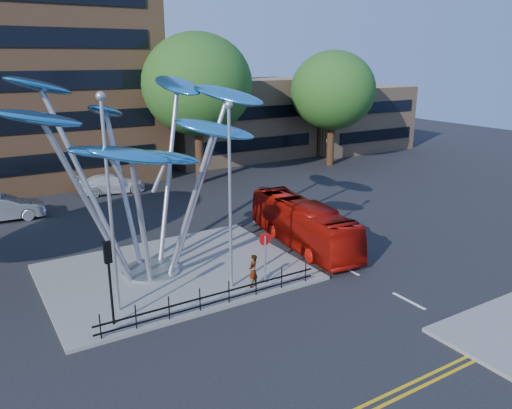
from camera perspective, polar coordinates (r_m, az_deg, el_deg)
ground at (r=20.46m, az=0.09°, el=-13.17°), size 120.00×120.00×0.00m
traffic_island at (r=24.84m, az=-9.27°, el=-7.61°), size 12.00×9.00×0.15m
double_yellow_near at (r=16.53m, az=11.93°, el=-21.69°), size 40.00×0.12×0.01m
low_building_near at (r=52.12m, az=-2.30°, el=9.72°), size 15.00×8.00×8.00m
low_building_far at (r=58.76m, az=10.86°, el=9.71°), size 12.00×8.00×7.00m
tree_right at (r=41.04m, az=-6.74°, el=13.45°), size 8.80×8.80×12.11m
tree_far at (r=48.69m, az=8.77°, el=12.74°), size 8.00×8.00×10.81m
leaf_sculpture at (r=23.22m, az=-13.15°, el=8.01°), size 12.72×9.54×9.51m
street_lamp_left at (r=19.83m, az=-16.52°, el=1.88°), size 0.36×0.36×8.80m
street_lamp_right at (r=21.24m, az=-3.01°, el=2.76°), size 0.36×0.36×8.30m
traffic_light_island at (r=19.65m, az=-16.49°, el=-6.70°), size 0.28×0.18×3.42m
no_entry_sign_island at (r=22.57m, az=1.06°, el=-5.13°), size 0.60×0.10×2.45m
pedestrian_railing_front at (r=21.08m, az=-4.74°, el=-10.58°), size 10.00×0.06×1.00m
red_bus at (r=27.78m, az=5.38°, el=-2.22°), size 3.12×9.17×2.50m
pedestrian at (r=22.58m, az=-0.34°, el=-7.58°), size 0.67×0.60×1.53m
parked_car_mid at (r=35.87m, az=-26.98°, el=-0.39°), size 5.14×2.19×1.65m
parked_car_right at (r=40.20m, az=-16.18°, el=2.30°), size 5.23×2.58×1.46m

